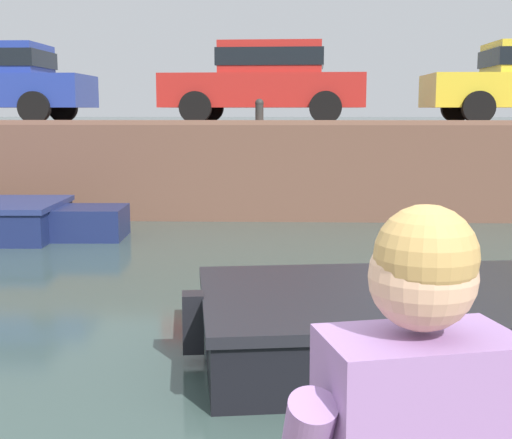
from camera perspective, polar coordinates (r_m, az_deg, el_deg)
name	(u,v)px	position (r m, az deg, el deg)	size (l,w,h in m)	color
ground_plane	(229,302)	(7.23, -2.17, -6.59)	(400.00, 400.00, 0.00)	#384C47
far_quay_wall	(257,161)	(15.20, 0.09, 4.67)	(60.00, 6.00, 1.66)	brown
far_wall_coping	(251,123)	(12.29, -0.37, 7.76)	(60.00, 0.24, 0.08)	brown
car_left_inner_red	(266,79)	(14.22, 0.84, 11.14)	(3.96, 2.09, 1.54)	#B2231E
mooring_bollard_mid	(259,111)	(12.41, 0.27, 8.69)	(0.15, 0.15, 0.45)	#2D2B28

